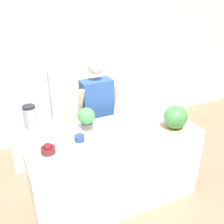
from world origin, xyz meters
TOP-DOWN VIEW (x-y plane):
  - ground_plane at (0.00, 0.00)m, footprint 14.00×14.00m
  - wall_back at (0.00, 2.17)m, footprint 8.00×0.06m
  - counter_island at (0.00, 0.42)m, footprint 1.97×0.84m
  - refrigerator at (-0.71, 1.76)m, footprint 0.76×0.74m
  - person at (0.10, 1.15)m, footprint 0.56×0.26m
  - cutting_board at (0.66, 0.21)m, footprint 0.36×0.29m
  - watermelon at (0.69, 0.20)m, footprint 0.27×0.27m
  - bowl_cherries at (-0.75, 0.36)m, footprint 0.15×0.15m
  - bowl_cream at (-0.56, 0.40)m, footprint 0.13×0.13m
  - bowl_small_blue at (-0.40, 0.43)m, footprint 0.11×0.11m
  - blender at (-0.84, 0.72)m, footprint 0.15×0.15m
  - potted_plant at (-0.23, 0.65)m, footprint 0.20×0.20m

SIDE VIEW (x-z plane):
  - ground_plane at x=0.00m, z-range 0.00..0.00m
  - counter_island at x=0.00m, z-range 0.00..0.94m
  - person at x=0.10m, z-range 0.02..1.64m
  - cutting_board at x=0.66m, z-range 0.94..0.95m
  - refrigerator at x=-0.71m, z-range 0.00..1.89m
  - bowl_small_blue at x=-0.40m, z-range 0.94..1.00m
  - bowl_cherries at x=-0.75m, z-range 0.92..1.03m
  - bowl_cream at x=-0.56m, z-range 0.93..1.05m
  - potted_plant at x=-0.23m, z-range 0.95..1.21m
  - watermelon at x=0.69m, z-range 0.95..1.22m
  - blender at x=-0.84m, z-range 0.93..1.31m
  - wall_back at x=0.00m, z-range 0.00..2.60m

